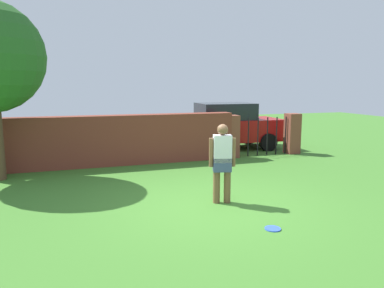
% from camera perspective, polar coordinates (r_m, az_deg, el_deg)
% --- Properties ---
extents(ground_plane, '(40.00, 40.00, 0.00)m').
position_cam_1_polar(ground_plane, '(7.44, 2.79, -9.57)').
color(ground_plane, '#3D7528').
extents(brick_wall, '(7.73, 0.50, 1.50)m').
position_cam_1_polar(brick_wall, '(11.19, -12.72, 0.52)').
color(brick_wall, brown).
rests_on(brick_wall, ground).
extents(person, '(0.53, 0.30, 1.62)m').
position_cam_1_polar(person, '(7.43, 4.71, -2.45)').
color(person, brown).
rests_on(person, ground).
extents(fence_gate, '(2.78, 0.44, 1.40)m').
position_cam_1_polar(fence_gate, '(12.75, 10.90, 1.39)').
color(fence_gate, brown).
rests_on(fence_gate, ground).
extents(car, '(4.26, 2.04, 1.72)m').
position_cam_1_polar(car, '(13.80, 5.14, 2.78)').
color(car, '#A51111').
rests_on(car, ground).
extents(frisbee_blue, '(0.27, 0.27, 0.02)m').
position_cam_1_polar(frisbee_blue, '(6.45, 12.42, -12.71)').
color(frisbee_blue, blue).
rests_on(frisbee_blue, ground).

